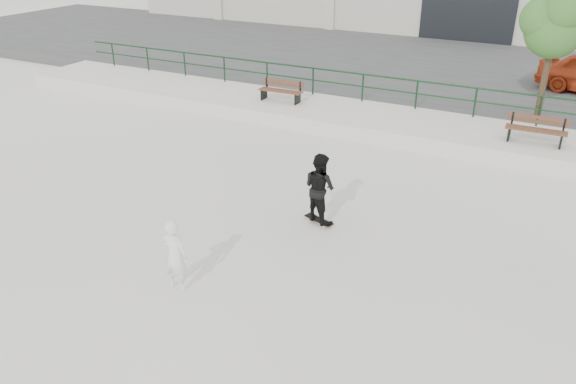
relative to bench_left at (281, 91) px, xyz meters
The scene contains 10 objects.
ground 10.19m from the bench_left, 68.86° to the right, with size 120.00×120.00×0.00m, color #B7B5A7.
ledge 3.72m from the bench_left, ahead, with size 30.00×3.00×0.50m, color beige.
parking_strip 9.30m from the bench_left, 66.75° to the left, with size 60.00×14.00×0.50m, color #3E3E3E.
railing 3.91m from the bench_left, 19.91° to the left, with size 28.00×0.06×1.03m.
bench_left is the anchor object (origin of this frame).
bench_right 8.76m from the bench_left, ahead, with size 1.74×0.54×0.80m.
tree 9.36m from the bench_left, 15.49° to the left, with size 2.34×2.08×4.16m.
skateboard 8.43m from the bench_left, 55.96° to the right, with size 0.80×0.43×0.09m.
standing_skater 8.39m from the bench_left, 55.96° to the right, with size 0.82×0.64×1.69m, color black.
seated_skater 11.13m from the bench_left, 72.64° to the right, with size 0.56×0.36×1.52m, color white.
Camera 1 is at (5.77, -8.27, 6.58)m, focal length 35.00 mm.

